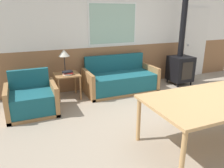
{
  "coord_description": "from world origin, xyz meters",
  "views": [
    {
      "loc": [
        -2.63,
        -2.5,
        1.87
      ],
      "look_at": [
        -1.1,
        1.13,
        0.57
      ],
      "focal_mm": 35.0,
      "sensor_mm": 36.0,
      "label": 1
    }
  ],
  "objects_px": {
    "armchair": "(32,101)",
    "table_lamp": "(64,54)",
    "side_table": "(67,78)",
    "dining_table": "(211,103)",
    "couch": "(120,81)",
    "wood_stove": "(181,62)"
  },
  "relations": [
    {
      "from": "couch",
      "to": "table_lamp",
      "type": "height_order",
      "value": "table_lamp"
    },
    {
      "from": "armchair",
      "to": "wood_stove",
      "type": "distance_m",
      "value": 3.86
    },
    {
      "from": "armchair",
      "to": "table_lamp",
      "type": "height_order",
      "value": "table_lamp"
    },
    {
      "from": "side_table",
      "to": "dining_table",
      "type": "height_order",
      "value": "dining_table"
    },
    {
      "from": "armchair",
      "to": "table_lamp",
      "type": "bearing_deg",
      "value": 37.05
    },
    {
      "from": "side_table",
      "to": "dining_table",
      "type": "relative_size",
      "value": 0.31
    },
    {
      "from": "couch",
      "to": "side_table",
      "type": "height_order",
      "value": "couch"
    },
    {
      "from": "couch",
      "to": "armchair",
      "type": "relative_size",
      "value": 1.88
    },
    {
      "from": "couch",
      "to": "table_lamp",
      "type": "relative_size",
      "value": 3.28
    },
    {
      "from": "couch",
      "to": "table_lamp",
      "type": "xyz_separation_m",
      "value": [
        -1.3,
        0.17,
        0.73
      ]
    },
    {
      "from": "armchair",
      "to": "couch",
      "type": "bearing_deg",
      "value": 10.84
    },
    {
      "from": "armchair",
      "to": "dining_table",
      "type": "height_order",
      "value": "armchair"
    },
    {
      "from": "side_table",
      "to": "table_lamp",
      "type": "relative_size",
      "value": 1.07
    },
    {
      "from": "table_lamp",
      "to": "dining_table",
      "type": "height_order",
      "value": "table_lamp"
    },
    {
      "from": "dining_table",
      "to": "armchair",
      "type": "bearing_deg",
      "value": 137.18
    },
    {
      "from": "armchair",
      "to": "wood_stove",
      "type": "bearing_deg",
      "value": 4.04
    },
    {
      "from": "couch",
      "to": "side_table",
      "type": "bearing_deg",
      "value": 176.76
    },
    {
      "from": "table_lamp",
      "to": "wood_stove",
      "type": "bearing_deg",
      "value": -4.52
    },
    {
      "from": "couch",
      "to": "dining_table",
      "type": "distance_m",
      "value": 2.61
    },
    {
      "from": "couch",
      "to": "armchair",
      "type": "distance_m",
      "value": 2.14
    },
    {
      "from": "side_table",
      "to": "dining_table",
      "type": "distance_m",
      "value": 3.04
    },
    {
      "from": "dining_table",
      "to": "couch",
      "type": "bearing_deg",
      "value": 94.17
    }
  ]
}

